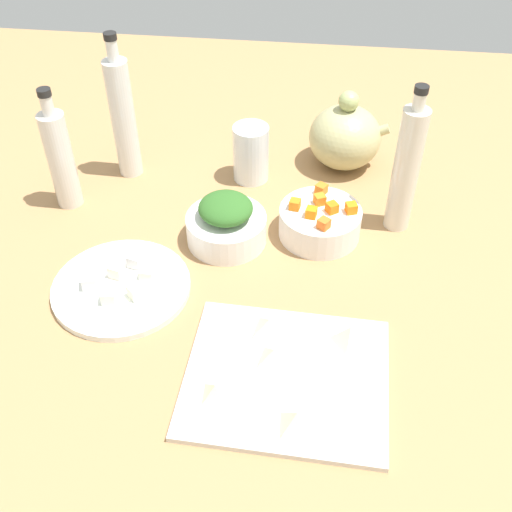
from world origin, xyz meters
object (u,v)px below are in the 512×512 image
bottle_2 (123,117)px  drinking_glass_0 (251,153)px  teapot (345,136)px  bottle_0 (60,158)px  bowl_greens (226,229)px  bottle_1 (406,169)px  cutting_board (286,377)px  bowl_carrots (320,222)px  plate_tofu (121,287)px

bottle_2 → drinking_glass_0: bottle_2 is taller
teapot → drinking_glass_0: 19.54cm
teapot → bottle_2: bottle_2 is taller
bottle_0 → drinking_glass_0: bottle_0 is taller
bowl_greens → bottle_1: bearing=15.1°
cutting_board → bottle_1: bottle_1 is taller
bowl_greens → teapot: (20.01, 26.83, 4.00)cm
cutting_board → drinking_glass_0: (-11.31, 48.91, 5.22)cm
drinking_glass_0 → cutting_board: bearing=-77.0°
bottle_1 → bottle_2: 53.90cm
bowl_carrots → bottle_0: bottle_0 is taller
bottle_2 → plate_tofu: bearing=-77.3°
cutting_board → bottle_0: 58.44cm
plate_tofu → teapot: (35.15, 41.38, 5.97)cm
plate_tofu → bottle_1: bearing=26.6°
cutting_board → bowl_greens: 32.07cm
bottle_1 → bottle_0: bearing=-179.3°
bottle_0 → teapot: bearing=20.7°
bottle_1 → bowl_carrots: bearing=-161.9°
cutting_board → bowl_carrots: 33.01cm
bottle_1 → teapot: bearing=118.5°
plate_tofu → drinking_glass_0: drinking_glass_0 is taller
teapot → bottle_2: size_ratio=0.57×
bottle_1 → drinking_glass_0: (-28.31, 11.59, -6.51)cm
bottle_0 → drinking_glass_0: bearing=20.4°
teapot → drinking_glass_0: teapot is taller
cutting_board → bottle_1: bearing=65.5°
bowl_greens → bottle_1: size_ratio=0.51×
plate_tofu → bowl_carrots: size_ratio=1.55×
plate_tofu → bowl_greens: bearing=43.9°
plate_tofu → bottle_0: bearing=126.6°
plate_tofu → bottle_1: 51.96cm
bowl_greens → bowl_carrots: size_ratio=0.97×
teapot → bowl_carrots: bearing=-99.2°
cutting_board → bowl_greens: bowl_greens is taller
bottle_1 → plate_tofu: bearing=-153.4°
bottle_1 → bottle_2: bottle_2 is taller
plate_tofu → bowl_greens: 21.09cm
bowl_greens → drinking_glass_0: bearing=84.7°
cutting_board → bowl_greens: bearing=114.2°
bowl_greens → bottle_1: (30.14, 8.14, 9.65)cm
bottle_1 → bottle_2: size_ratio=0.95×
bottle_1 → bottle_2: bearing=168.5°
bottle_0 → bottle_2: (8.77, 11.50, 2.50)cm
bowl_carrots → teapot: teapot is taller
bottle_0 → plate_tofu: bearing=-53.4°
bowl_greens → bottle_0: (-31.45, 7.38, 7.44)cm
bowl_greens → drinking_glass_0: size_ratio=1.24×
bowl_carrots → bottle_2: 42.95cm
bowl_greens → bottle_2: size_ratio=0.49×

